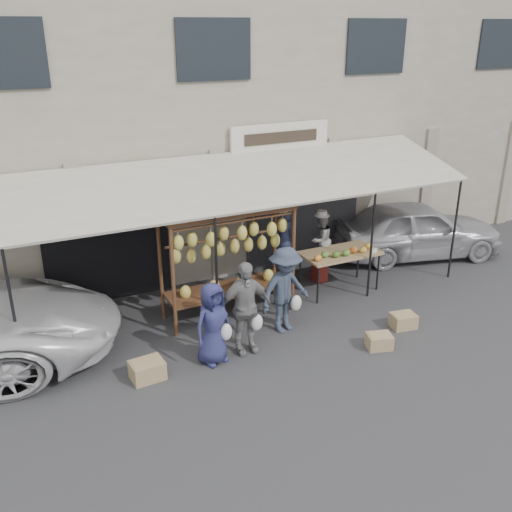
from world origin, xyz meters
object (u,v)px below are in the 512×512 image
Objects in this scene: customer_left at (213,324)px; customer_right at (285,290)px; banana_rack at (228,243)px; customer_mid at (244,308)px; crate_near_b at (403,321)px; sedan at (416,229)px; vendor_right at (321,240)px; vendor_left at (284,238)px; crate_far at (147,370)px; produce_table at (341,254)px; crate_near_a at (379,341)px.

customer_right is at bearing -2.17° from customer_left.
banana_rack is 1.50× the size of customer_mid.
customer_left is at bearing -172.98° from customer_mid.
sedan reaches higher than crate_near_b.
vendor_right is at bearing 109.74° from sedan.
vendor_left is 3.02m from customer_mid.
customer_mid is at bearing 126.29° from sedan.
vendor_left reaches higher than crate_near_b.
customer_right is at bearing 156.70° from crate_near_b.
customer_left is at bearing -177.41° from customer_right.
vendor_right is at bearing 35.69° from customer_mid.
customer_right is at bearing 22.86° from vendor_right.
banana_rack is 2.95m from crate_far.
crate_near_a is at bearing -106.49° from produce_table.
customer_mid is 3.26m from crate_near_b.
crate_near_b is at bearing 101.84° from vendor_left.
banana_rack is 2.72m from produce_table.
vendor_left is at bearing 49.91° from customer_right.
customer_mid reaches higher than vendor_right.
customer_left is 3.07m from crate_near_a.
crate_far is at bearing 122.12° from sedan.
crate_near_a is at bearing -50.73° from banana_rack.
crate_near_a is (1.94, -2.37, -1.43)m from banana_rack.
crate_near_b is (2.13, -0.92, -0.71)m from customer_right.
customer_left is 3.20× the size of crate_near_b.
customer_left is at bearing 31.45° from vendor_left.
vendor_left reaches higher than crate_far.
banana_rack is at bearing 179.59° from produce_table.
customer_left is at bearing -122.61° from banana_rack.
vendor_left reaches higher than customer_mid.
vendor_right is 2.59× the size of crate_near_b.
sedan is (3.56, 3.25, 0.58)m from crate_near_a.
customer_right reaches higher than customer_left.
crate_far is (-4.64, -2.11, -0.84)m from vendor_right.
vendor_right is at bearing 96.82° from crate_near_b.
banana_rack is 1.75× the size of customer_left.
customer_right reaches higher than crate_near_b.
customer_mid reaches higher than produce_table.
sedan is (2.67, 2.83, 0.57)m from crate_near_b.
customer_mid is at bearing 169.84° from crate_near_b.
vendor_left is at bearing -35.38° from vendor_right.
produce_table is 3.16× the size of crate_far.
banana_rack is at bearing 40.46° from customer_left.
customer_mid reaches higher than customer_left.
crate_near_b is at bearing -24.27° from customer_left.
banana_rack reaches higher than crate_far.
crate_near_a is (0.23, -3.23, -0.96)m from vendor_left.
produce_table is 1.31× the size of vendor_left.
crate_near_b is (1.12, -2.81, -0.96)m from vendor_left.
customer_mid is at bearing -102.43° from banana_rack.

